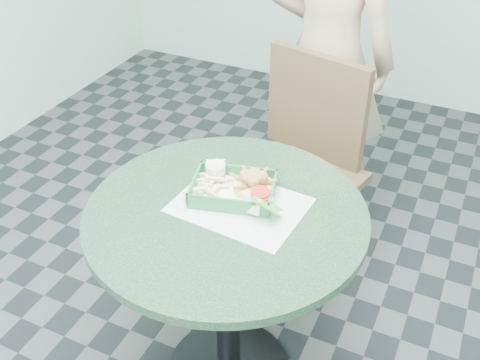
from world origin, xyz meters
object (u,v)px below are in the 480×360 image
at_px(dining_chair, 304,154).
at_px(sauce_ramekin, 222,171).
at_px(diner_person, 328,38).
at_px(crab_sandwich, 254,188).
at_px(food_basket, 233,197).
at_px(cafe_table, 227,257).

xyz_separation_m(dining_chair, sauce_ramekin, (-0.08, -0.61, 0.27)).
relative_size(dining_chair, diner_person, 0.51).
bearing_deg(dining_chair, crab_sandwich, -71.39).
distance_m(dining_chair, diner_person, 0.51).
bearing_deg(crab_sandwich, sauce_ramekin, 162.96).
xyz_separation_m(diner_person, sauce_ramekin, (-0.04, -0.95, -0.11)).
bearing_deg(dining_chair, diner_person, 110.63).
bearing_deg(food_basket, crab_sandwich, 24.79).
relative_size(crab_sandwich, sauce_ramekin, 1.95).
relative_size(cafe_table, sauce_ramekin, 13.45).
relative_size(diner_person, sauce_ramekin, 28.91).
bearing_deg(dining_chair, sauce_ramekin, -83.04).
relative_size(cafe_table, diner_person, 0.47).
xyz_separation_m(dining_chair, diner_person, (-0.04, 0.34, 0.38)).
height_order(food_basket, sauce_ramekin, sauce_ramekin).
height_order(cafe_table, diner_person, diner_person).
bearing_deg(dining_chair, cafe_table, -75.48).
height_order(crab_sandwich, sauce_ramekin, crab_sandwich).
bearing_deg(sauce_ramekin, cafe_table, -59.65).
xyz_separation_m(dining_chair, crab_sandwich, (0.05, -0.64, 0.27)).
bearing_deg(food_basket, diner_person, 91.81).
distance_m(diner_person, crab_sandwich, 0.99).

